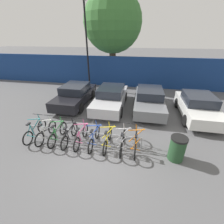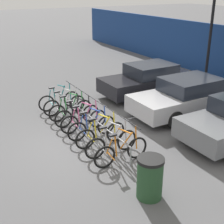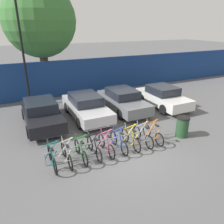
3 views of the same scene
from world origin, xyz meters
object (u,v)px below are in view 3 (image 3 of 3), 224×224
at_px(bike_rack, 106,141).
at_px(car_grey, 123,100).
at_px(bicycle_green, 81,151).
at_px(bicycle_blue, 119,142).
at_px(bicycle_teal, 52,158).
at_px(trash_bin, 182,127).
at_px(bicycle_pink, 106,145).
at_px(bicycle_yellow, 131,139).
at_px(tree_behind_hoarding, 40,21).
at_px(car_white, 163,97).
at_px(bicycle_orange, 153,134).
at_px(car_silver, 86,106).
at_px(bicycle_silver, 143,136).
at_px(car_black, 41,113).
at_px(lamp_post, 22,48).
at_px(bicycle_black, 94,148).
at_px(bicycle_white, 67,155).

distance_m(bike_rack, car_grey, 5.08).
bearing_deg(bicycle_green, bike_rack, 7.84).
bearing_deg(bicycle_blue, bicycle_teal, -179.90).
bearing_deg(trash_bin, bicycle_pink, 176.94).
relative_size(bicycle_teal, trash_bin, 1.66).
bearing_deg(bicycle_green, bicycle_yellow, 0.79).
height_order(bicycle_pink, tree_behind_hoarding, tree_behind_hoarding).
xyz_separation_m(bicycle_pink, car_white, (5.87, 3.71, 0.31)).
xyz_separation_m(car_grey, tree_behind_hoarding, (-3.66, 6.55, 4.78)).
bearing_deg(bike_rack, bicycle_teal, -176.41).
bearing_deg(bicycle_yellow, bicycle_orange, -0.78).
distance_m(bike_rack, car_silver, 4.03).
xyz_separation_m(car_silver, car_grey, (2.53, 0.09, -0.00)).
bearing_deg(bicycle_teal, bicycle_silver, -2.30).
xyz_separation_m(bicycle_teal, bicycle_orange, (4.74, 0.00, 0.00)).
xyz_separation_m(bicycle_pink, trash_bin, (4.04, -0.22, 0.14)).
bearing_deg(trash_bin, car_black, 144.04).
distance_m(bicycle_teal, lamp_post, 8.70).
bearing_deg(bike_rack, bicycle_black, -166.37).
height_order(bike_rack, bicycle_silver, bicycle_silver).
bearing_deg(bicycle_white, car_grey, 39.79).
distance_m(bicycle_teal, car_white, 8.99).
relative_size(bicycle_white, tree_behind_hoarding, 0.21).
height_order(bicycle_black, bicycle_yellow, same).
height_order(bicycle_silver, car_black, car_black).
xyz_separation_m(car_white, lamp_post, (-8.12, 4.27, 3.16)).
xyz_separation_m(bicycle_silver, trash_bin, (2.16, -0.22, 0.14)).
bearing_deg(bicycle_pink, trash_bin, -0.04).
relative_size(bicycle_teal, bicycle_yellow, 1.00).
xyz_separation_m(bicycle_blue, bicycle_orange, (1.82, 0.00, 0.00)).
bearing_deg(car_white, bicycle_black, -150.02).
xyz_separation_m(bicycle_blue, car_silver, (-0.06, 4.14, 0.31)).
distance_m(bicycle_white, car_black, 4.21).
relative_size(car_black, car_white, 1.06).
bearing_deg(car_white, car_grey, 169.43).
relative_size(bicycle_green, car_silver, 0.38).
distance_m(car_grey, tree_behind_hoarding, 8.89).
xyz_separation_m(bicycle_yellow, trash_bin, (2.82, -0.22, 0.14)).
xyz_separation_m(bicycle_black, bicycle_blue, (1.17, 0.00, 0.00)).
height_order(bicycle_orange, car_white, car_white).
xyz_separation_m(bicycle_teal, bicycle_silver, (4.19, 0.00, 0.00)).
bearing_deg(bicycle_teal, bicycle_blue, -2.30).
height_order(car_black, car_silver, same).
bearing_deg(car_silver, car_grey, 1.96).
distance_m(bicycle_teal, bicycle_orange, 4.74).
bearing_deg(bicycle_teal, bicycle_orange, -2.30).
distance_m(bike_rack, car_black, 4.55).
distance_m(bike_rack, lamp_post, 8.82).
xyz_separation_m(bicycle_black, bicycle_pink, (0.55, 0.00, 0.00)).
bearing_deg(car_grey, bicycle_blue, -120.26).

